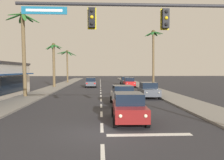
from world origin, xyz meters
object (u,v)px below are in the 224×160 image
at_px(sedan_third_in_queue, 123,95).
at_px(sedan_parked_nearest_kerb, 126,81).
at_px(palm_right_third, 153,49).
at_px(sedan_parked_mid_kerb, 148,90).
at_px(traffic_signal_mast, 168,30).
at_px(sedan_parked_far_kerb, 129,82).
at_px(palm_left_third, 54,59).
at_px(palm_left_second, 23,41).
at_px(palm_left_farthest, 67,60).
at_px(sedan_lead_at_stop_bar, 129,107).
at_px(sedan_oncoming_far, 91,82).

bearing_deg(sedan_third_in_queue, sedan_parked_nearest_kerb, 83.18).
bearing_deg(palm_right_third, sedan_parked_mid_kerb, -105.21).
bearing_deg(traffic_signal_mast, sedan_parked_far_kerb, 86.45).
bearing_deg(palm_left_third, sedan_parked_mid_kerb, -49.89).
bearing_deg(palm_left_second, sedan_parked_mid_kerb, -4.40).
bearing_deg(sedan_parked_far_kerb, palm_left_third, -177.17).
distance_m(palm_left_third, palm_left_farthest, 14.65).
xyz_separation_m(sedan_lead_at_stop_bar, sedan_oncoming_far, (-3.32, 28.13, 0.00)).
relative_size(sedan_parked_mid_kerb, palm_right_third, 0.47).
bearing_deg(traffic_signal_mast, palm_left_second, 127.87).
xyz_separation_m(sedan_third_in_queue, palm_right_third, (6.58, 17.09, 5.47)).
distance_m(sedan_parked_nearest_kerb, sedan_parked_mid_kerb, 21.85).
height_order(sedan_parked_nearest_kerb, palm_left_farthest, palm_left_farthest).
relative_size(sedan_third_in_queue, palm_left_second, 0.48).
bearing_deg(sedan_lead_at_stop_bar, sedan_oncoming_far, 96.73).
bearing_deg(sedan_third_in_queue, palm_left_second, 149.67).
bearing_deg(palm_right_third, palm_left_third, 167.63).
bearing_deg(sedan_lead_at_stop_bar, palm_left_third, 109.35).
bearing_deg(sedan_third_in_queue, sedan_parked_mid_kerb, 56.65).
height_order(palm_left_second, palm_left_third, palm_left_second).
height_order(palm_left_second, palm_right_third, palm_right_third).
height_order(palm_left_third, palm_right_third, palm_right_third).
xyz_separation_m(sedan_parked_far_kerb, palm_right_third, (3.37, -4.27, 5.47)).
bearing_deg(sedan_oncoming_far, sedan_parked_nearest_kerb, 38.43).
bearing_deg(palm_left_farthest, sedan_parked_far_kerb, -47.35).
bearing_deg(palm_left_third, sedan_lead_at_stop_bar, -70.65).
distance_m(sedan_parked_far_kerb, palm_left_second, 21.14).
xyz_separation_m(sedan_lead_at_stop_bar, sedan_parked_nearest_kerb, (3.51, 33.55, 0.00)).
height_order(traffic_signal_mast, palm_left_second, palm_left_second).
relative_size(traffic_signal_mast, palm_left_farthest, 1.39).
relative_size(traffic_signal_mast, palm_left_third, 1.40).
xyz_separation_m(sedan_parked_nearest_kerb, sedan_parked_mid_kerb, (0.09, -21.85, 0.00)).
bearing_deg(palm_left_farthest, palm_right_third, -48.33).
relative_size(sedan_parked_nearest_kerb, palm_left_third, 0.59).
relative_size(sedan_third_in_queue, palm_left_third, 0.59).
distance_m(sedan_oncoming_far, palm_right_third, 12.36).
bearing_deg(sedan_parked_far_kerb, sedan_lead_at_stop_bar, -97.14).
height_order(sedan_lead_at_stop_bar, palm_right_third, palm_right_third).
height_order(palm_left_farthest, palm_right_third, palm_right_third).
distance_m(sedan_lead_at_stop_bar, sedan_parked_far_kerb, 28.26).
bearing_deg(sedan_oncoming_far, sedan_parked_far_kerb, -0.69).
bearing_deg(sedan_parked_mid_kerb, palm_left_farthest, 113.15).
distance_m(sedan_lead_at_stop_bar, sedan_parked_nearest_kerb, 33.73).
distance_m(sedan_lead_at_stop_bar, palm_left_farthest, 43.32).
xyz_separation_m(sedan_parked_nearest_kerb, palm_left_third, (-13.13, -6.15, 4.12)).
bearing_deg(palm_left_farthest, sedan_lead_at_stop_bar, -77.43).
distance_m(sedan_parked_far_kerb, palm_left_third, 13.78).
distance_m(traffic_signal_mast, sedan_oncoming_far, 31.08).
xyz_separation_m(sedan_parked_far_kerb, palm_left_third, (-13.14, -0.65, 4.12)).
bearing_deg(palm_left_second, sedan_third_in_queue, -30.33).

